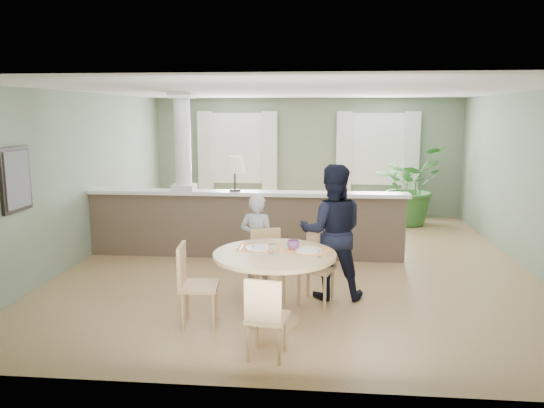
# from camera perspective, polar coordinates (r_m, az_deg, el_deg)

# --- Properties ---
(ground) EXTENTS (8.00, 8.00, 0.00)m
(ground) POSITION_cam_1_polar(r_m,az_deg,el_deg) (8.61, 2.82, -6.22)
(ground) COLOR tan
(ground) RESTS_ON ground
(room_shell) EXTENTS (7.02, 8.02, 2.71)m
(room_shell) POSITION_cam_1_polar(r_m,az_deg,el_deg) (8.92, 2.92, 6.18)
(room_shell) COLOR gray
(room_shell) RESTS_ON ground
(pony_wall) EXTENTS (5.32, 0.38, 2.70)m
(pony_wall) POSITION_cam_1_polar(r_m,az_deg,el_deg) (8.74, -3.55, -1.22)
(pony_wall) COLOR brown
(pony_wall) RESTS_ON ground
(sofa) EXTENTS (2.98, 1.30, 0.85)m
(sofa) POSITION_cam_1_polar(r_m,az_deg,el_deg) (9.89, 2.97, -1.56)
(sofa) COLOR #947951
(sofa) RESTS_ON ground
(houseplant) EXTENTS (1.96, 1.99, 1.67)m
(houseplant) POSITION_cam_1_polar(r_m,az_deg,el_deg) (11.68, 14.53, 1.93)
(houseplant) COLOR #306528
(houseplant) RESTS_ON ground
(dining_table) EXTENTS (1.38, 1.38, 0.94)m
(dining_table) POSITION_cam_1_polar(r_m,az_deg,el_deg) (6.00, 0.34, -6.83)
(dining_table) COLOR tan
(dining_table) RESTS_ON ground
(chair_far_boy) EXTENTS (0.51, 0.51, 0.91)m
(chair_far_boy) POSITION_cam_1_polar(r_m,az_deg,el_deg) (6.82, -0.53, -6.20)
(chair_far_boy) COLOR tan
(chair_far_boy) RESTS_ON ground
(chair_far_man) EXTENTS (0.52, 0.52, 0.92)m
(chair_far_man) POSITION_cam_1_polar(r_m,az_deg,el_deg) (6.79, 5.00, -6.26)
(chair_far_man) COLOR tan
(chair_far_man) RESTS_ON ground
(chair_near) EXTENTS (0.43, 0.43, 0.84)m
(chair_near) POSITION_cam_1_polar(r_m,az_deg,el_deg) (5.21, -0.68, -11.81)
(chair_near) COLOR tan
(chair_near) RESTS_ON ground
(chair_side) EXTENTS (0.46, 0.46, 0.93)m
(chair_side) POSITION_cam_1_polar(r_m,az_deg,el_deg) (6.08, -8.55, -8.16)
(chair_side) COLOR tan
(chair_side) RESTS_ON ground
(child_person) EXTENTS (0.55, 0.43, 1.32)m
(child_person) POSITION_cam_1_polar(r_m,az_deg,el_deg) (7.11, -1.60, -4.17)
(child_person) COLOR #99999E
(child_person) RESTS_ON ground
(man_person) EXTENTS (0.87, 0.69, 1.74)m
(man_person) POSITION_cam_1_polar(r_m,az_deg,el_deg) (6.84, 6.47, -2.99)
(man_person) COLOR black
(man_person) RESTS_ON ground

